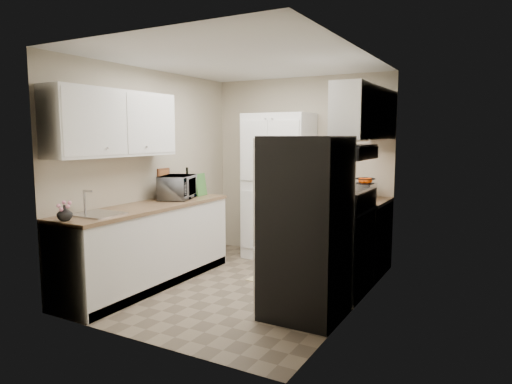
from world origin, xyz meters
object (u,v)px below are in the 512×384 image
Objects in this scene: pantry_cabinet at (278,187)px; toaster_oven at (363,191)px; microwave at (178,187)px; wine_bottle at (187,183)px; electric_range at (337,248)px; refrigerator at (306,228)px.

toaster_oven is (1.19, -0.01, 0.01)m from pantry_cabinet.
microwave reaches higher than toaster_oven.
wine_bottle is at bearing -135.04° from pantry_cabinet.
refrigerator is (-0.03, -0.80, 0.37)m from electric_range.
electric_range reaches higher than toaster_oven.
pantry_cabinet is 1.19m from toaster_oven.
microwave is 0.29m from wine_bottle.
refrigerator reaches higher than wine_bottle.
refrigerator is at bearing -22.48° from wine_bottle.
wine_bottle reaches higher than electric_range.
electric_range is 2.14× the size of microwave.
wine_bottle reaches higher than microwave.
pantry_cabinet reaches higher than wine_bottle.
wine_bottle is (-2.03, 0.84, 0.24)m from refrigerator.
electric_range is at bearing -38.22° from pantry_cabinet.
toaster_oven is (0.05, 1.72, 0.16)m from refrigerator.
pantry_cabinet is 6.11× the size of toaster_oven.
microwave is (-1.99, -0.24, 0.59)m from electric_range.
microwave is at bearing 164.11° from refrigerator.
electric_range is 3.45× the size of toaster_oven.
refrigerator is 1.73m from toaster_oven.
refrigerator is 2.21m from wine_bottle.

